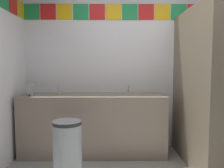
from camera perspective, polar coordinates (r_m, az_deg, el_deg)
name	(u,v)px	position (r m, az deg, el deg)	size (l,w,h in m)	color
wall_back	(145,65)	(3.66, 8.27, 4.70)	(3.77, 0.09, 2.60)	silver
vanity_counter	(94,123)	(3.41, -4.63, -9.81)	(2.07, 0.57, 0.88)	gray
faucet_left	(59,90)	(3.49, -13.09, -1.53)	(0.04, 0.10, 0.14)	silver
faucet_right	(128,90)	(3.42, 4.13, -1.56)	(0.04, 0.10, 0.14)	silver
soap_dispenser	(30,90)	(3.33, -19.76, -1.51)	(0.09, 0.09, 0.16)	gray
stall_divider	(211,90)	(2.92, 23.48, -1.37)	(0.92, 1.35, 2.03)	#726651
toilet	(219,135)	(3.68, 25.31, -11.51)	(0.39, 0.49, 0.74)	white
trash_bin	(68,149)	(2.78, -11.07, -15.76)	(0.34, 0.34, 0.67)	#999EA3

